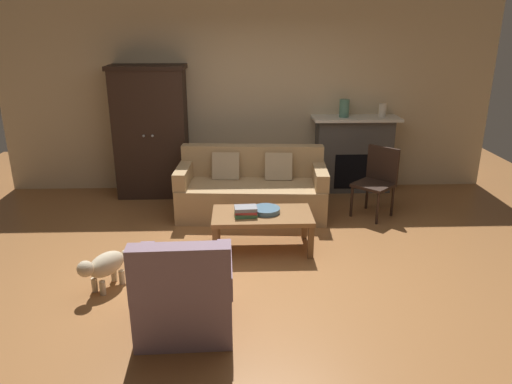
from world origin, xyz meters
TOP-DOWN VIEW (x-y plane):
  - ground_plane at (0.00, 0.00)m, footprint 9.60×9.60m
  - back_wall at (0.00, 2.55)m, footprint 7.20×0.10m
  - fireplace at (1.55, 2.30)m, footprint 1.26×0.48m
  - armoire at (-1.40, 2.22)m, footprint 1.06×0.57m
  - couch at (0.01, 1.40)m, footprint 1.97×0.97m
  - coffee_table at (0.10, 0.32)m, footprint 1.10×0.60m
  - fruit_bowl at (0.14, 0.36)m, footprint 0.31×0.31m
  - book_stack at (-0.08, 0.26)m, footprint 0.25×0.19m
  - mantel_vase_jade at (1.37, 2.28)m, footprint 0.14×0.14m
  - mantel_vase_cream at (1.93, 2.28)m, footprint 0.11×0.11m
  - armchair_near_left at (-0.61, -1.16)m, footprint 0.80×0.79m
  - side_chair_wooden at (1.64, 1.30)m, footprint 0.62×0.62m
  - dog at (-1.44, -0.51)m, footprint 0.40×0.50m

SIDE VIEW (x-z plane):
  - ground_plane at x=0.00m, z-range 0.00..0.00m
  - dog at x=-1.44m, z-range 0.05..0.44m
  - armchair_near_left at x=-0.61m, z-range -0.12..0.76m
  - couch at x=0.01m, z-range -0.11..0.75m
  - coffee_table at x=0.10m, z-range 0.16..0.58m
  - fruit_bowl at x=0.14m, z-range 0.42..0.47m
  - book_stack at x=-0.08m, z-range 0.42..0.53m
  - side_chair_wooden at x=1.64m, z-range 0.06..0.96m
  - fireplace at x=1.55m, z-range 0.01..1.13m
  - armoire at x=-1.40m, z-range 0.00..1.87m
  - mantel_vase_cream at x=1.93m, z-range 1.12..1.31m
  - mantel_vase_jade at x=1.37m, z-range 1.12..1.37m
  - back_wall at x=0.00m, z-range 0.00..2.80m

